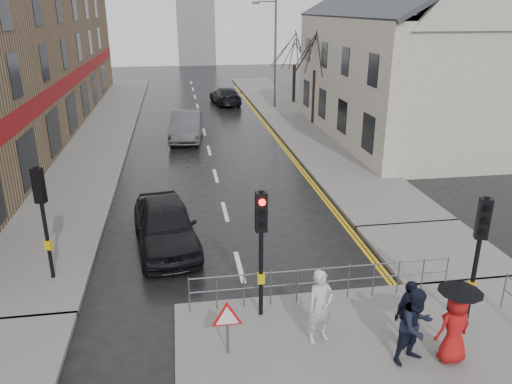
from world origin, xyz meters
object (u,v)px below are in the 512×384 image
object	(u,v)px
pedestrian_a	(320,306)
car_parked	(165,225)
pedestrian_d	(408,312)
car_mid	(186,126)
pedestrian_with_umbrella	(456,317)
pedestrian_b	(416,326)

from	to	relation	value
pedestrian_a	car_parked	distance (m)	6.86
pedestrian_d	car_mid	size ratio (longest dim) A/B	0.32
pedestrian_a	car_mid	size ratio (longest dim) A/B	0.37
pedestrian_d	car_parked	xyz separation A→B (m)	(-5.62, 6.18, -0.13)
pedestrian_with_umbrella	pedestrian_a	bearing A→B (deg)	156.82
pedestrian_b	pedestrian_with_umbrella	bearing A→B (deg)	-26.30
pedestrian_b	car_mid	world-z (taller)	pedestrian_b
pedestrian_with_umbrella	pedestrian_b	bearing A→B (deg)	172.43
pedestrian_a	car_mid	distance (m)	20.48
pedestrian_a	pedestrian_with_umbrella	size ratio (longest dim) A/B	0.90
pedestrian_b	car_parked	bearing A→B (deg)	109.94
pedestrian_a	pedestrian_b	size ratio (longest dim) A/B	1.01
car_mid	pedestrian_b	bearing A→B (deg)	-72.68
pedestrian_a	pedestrian_with_umbrella	world-z (taller)	pedestrian_with_umbrella
pedestrian_a	pedestrian_d	xyz separation A→B (m)	(1.99, -0.37, -0.11)
pedestrian_a	pedestrian_b	xyz separation A→B (m)	(1.86, -1.05, -0.01)
pedestrian_a	pedestrian_b	distance (m)	2.13
pedestrian_d	pedestrian_with_umbrella	bearing A→B (deg)	-79.00
pedestrian_with_umbrella	car_parked	size ratio (longest dim) A/B	0.43
pedestrian_b	pedestrian_with_umbrella	xyz separation A→B (m)	(0.85, -0.11, 0.21)
pedestrian_d	car_mid	xyz separation A→B (m)	(-4.52, 20.69, -0.12)
car_mid	pedestrian_with_umbrella	bearing A→B (deg)	-70.57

